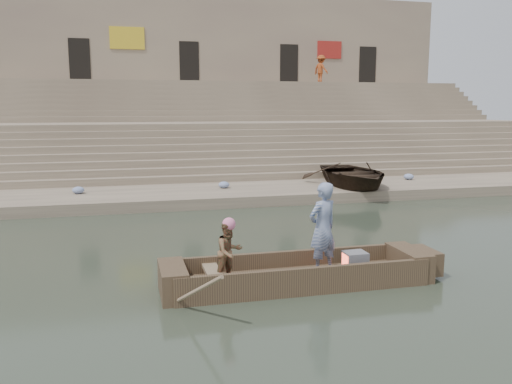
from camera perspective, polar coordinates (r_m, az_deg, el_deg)
name	(u,v)px	position (r m, az deg, el deg)	size (l,w,h in m)	color
ground	(381,246)	(14.47, 13.32, -5.66)	(120.00, 120.00, 0.00)	#273124
lower_landing	(289,192)	(21.68, 3.61, 0.05)	(32.00, 4.00, 0.40)	gray
mid_landing	(247,148)	(28.73, -0.93, 4.74)	(32.00, 3.00, 2.80)	gray
upper_landing	(223,122)	(35.50, -3.53, 7.53)	(32.00, 3.00, 5.20)	gray
ghat_steps	(241,139)	(30.34, -1.66, 5.73)	(32.00, 11.00, 5.20)	gray
building_wall	(213,79)	(39.47, -4.67, 12.05)	(32.00, 5.07, 11.20)	gray
main_rowboat	(297,280)	(11.12, 4.47, -9.42)	(5.00, 1.30, 0.22)	brown
rowboat_trim	(307,270)	(11.12, 5.53, -8.37)	(6.04, 2.63, 1.91)	brown
standing_man	(323,228)	(11.03, 7.18, -3.87)	(0.70, 0.46, 1.91)	navy
rowing_man	(229,252)	(10.44, -2.91, -6.47)	(0.60, 0.47, 1.24)	#246D3A
television	(355,261)	(11.48, 10.56, -7.33)	(0.46, 0.42, 0.40)	slate
beached_rowboat	(353,174)	(22.09, 10.35, 1.91)	(3.41, 4.77, 0.99)	#2D2116
pedestrian	(321,69)	(37.19, 7.01, 13.00)	(1.20, 0.69, 1.86)	#963D19
cloth_bundles	(247,183)	(21.61, -1.01, 0.92)	(14.49, 0.85, 0.26)	#3F5999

